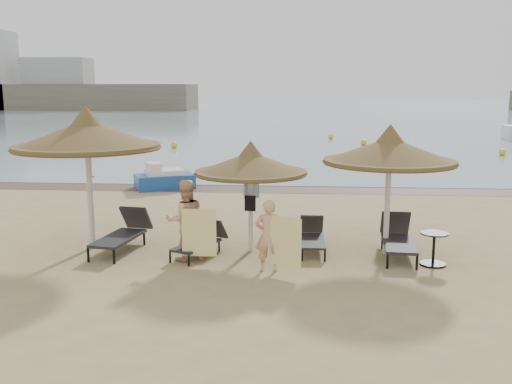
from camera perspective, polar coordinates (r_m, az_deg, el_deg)
ground at (r=11.62m, az=-4.89°, el=-7.92°), size 160.00×160.00×0.00m
sea at (r=90.96m, az=3.33°, el=8.21°), size 200.00×140.00×0.03m
wet_sand_strip at (r=20.68m, az=-0.70°, el=0.32°), size 200.00×1.60×0.01m
far_shore at (r=92.69m, az=-12.63°, el=9.81°), size 150.00×54.80×12.00m
palapa_left at (r=13.28m, az=-16.55°, el=5.46°), size 3.29×3.29×3.26m
palapa_center at (r=12.56m, az=-0.53°, el=2.85°), size 2.52×2.52×2.50m
palapa_right at (r=12.68m, az=13.21°, el=4.00°), size 2.90×2.90×2.88m
lounger_far_left at (r=13.34m, az=-13.08°, el=-3.94°), size 0.96×2.07×0.89m
lounger_near_left at (r=12.69m, az=-5.44°, el=-4.83°), size 1.11×1.66×0.71m
lounger_near_right at (r=13.02m, az=5.65°, el=-4.42°), size 0.56×1.61×0.72m
lounger_far_right at (r=12.98m, az=13.97°, el=-4.43°), size 0.77×1.98×0.87m
side_table at (r=12.46m, az=17.33°, el=-5.53°), size 0.57×0.57×0.69m
person_left at (r=12.17m, az=-7.08°, el=-2.18°), size 1.08×0.89×2.02m
person_right at (r=11.38m, az=1.24°, el=-3.81°), size 0.81×0.55×1.71m
towel_left at (r=11.85m, az=-5.72°, el=-4.07°), size 0.72×0.03×1.00m
towel_right at (r=11.17m, az=2.97°, el=-4.99°), size 0.63×0.36×0.99m
bag_patterned at (r=12.83m, az=-0.46°, el=0.32°), size 0.35×0.22×0.42m
bag_dark at (r=12.54m, az=-0.59°, el=-1.14°), size 0.24×0.10×0.34m
pedal_boat at (r=21.03m, az=-9.22°, el=1.33°), size 2.38×1.97×0.96m
buoy_left at (r=34.51m, az=-8.19°, el=4.66°), size 0.41×0.41×0.41m
buoy_mid at (r=40.53m, az=7.48°, el=5.51°), size 0.38×0.38×0.38m
buoy_right at (r=33.28m, az=23.42°, el=3.66°), size 0.38×0.38×0.38m
buoy_extra at (r=36.51m, az=10.72°, el=4.89°), size 0.39×0.39×0.39m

